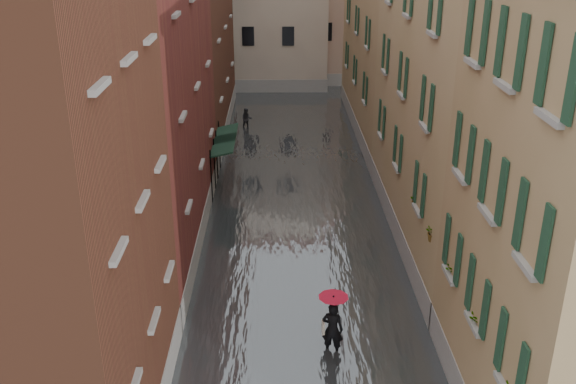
{
  "coord_description": "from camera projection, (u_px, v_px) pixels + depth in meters",
  "views": [
    {
      "loc": [
        -0.9,
        -15.29,
        12.38
      ],
      "look_at": [
        -0.49,
        6.94,
        3.0
      ],
      "focal_mm": 40.0,
      "sensor_mm": 36.0,
      "label": 1
    }
  ],
  "objects": [
    {
      "name": "pedestrian_far",
      "position": [
        247.0,
        119.0,
        41.06
      ],
      "size": [
        0.75,
        0.61,
        1.43
      ],
      "primitive_type": "imported",
      "rotation": [
        0.0,
        0.0,
        0.1
      ],
      "color": "black",
      "rests_on": "ground"
    },
    {
      "name": "building_right_mid",
      "position": [
        480.0,
        87.0,
        24.8
      ],
      "size": [
        6.0,
        14.0,
        13.0
      ],
      "primitive_type": "cube",
      "color": "tan",
      "rests_on": "ground"
    },
    {
      "name": "window_planters",
      "position": [
        455.0,
        263.0,
        18.09
      ],
      "size": [
        0.59,
        10.98,
        0.84
      ],
      "color": "brown",
      "rests_on": "ground"
    },
    {
      "name": "awning_far",
      "position": [
        225.0,
        136.0,
        32.22
      ],
      "size": [
        1.09,
        2.98,
        2.8
      ],
      "color": "#163223",
      "rests_on": "ground"
    },
    {
      "name": "pedestrian_main",
      "position": [
        333.0,
        321.0,
        19.45
      ],
      "size": [
        0.92,
        0.92,
        2.06
      ],
      "color": "black",
      "rests_on": "ground"
    },
    {
      "name": "floodwater",
      "position": [
        296.0,
        199.0,
        30.85
      ],
      "size": [
        10.0,
        60.0,
        0.2
      ],
      "primitive_type": "cube",
      "color": "#4E5457",
      "rests_on": "ground"
    },
    {
      "name": "building_left_near",
      "position": [
        7.0,
        205.0,
        14.43
      ],
      "size": [
        6.0,
        8.0,
        13.0
      ],
      "primitive_type": "cube",
      "color": "brown",
      "rests_on": "ground"
    },
    {
      "name": "awning_near",
      "position": [
        223.0,
        146.0,
        30.7
      ],
      "size": [
        1.09,
        3.06,
        2.8
      ],
      "color": "#163223",
      "rests_on": "ground"
    },
    {
      "name": "building_end_pink",
      "position": [
        358.0,
        5.0,
        53.53
      ],
      "size": [
        10.0,
        9.0,
        12.0
      ],
      "primitive_type": "cube",
      "color": "tan",
      "rests_on": "ground"
    },
    {
      "name": "building_end_cream",
      "position": [
        250.0,
        2.0,
        51.35
      ],
      "size": [
        12.0,
        9.0,
        13.0
      ],
      "primitive_type": "cube",
      "color": "beige",
      "rests_on": "ground"
    },
    {
      "name": "building_right_far",
      "position": [
        406.0,
        40.0,
        38.91
      ],
      "size": [
        6.0,
        16.0,
        11.5
      ],
      "primitive_type": "cube",
      "color": "#93774B",
      "rests_on": "ground"
    },
    {
      "name": "building_left_mid",
      "position": [
        118.0,
        95.0,
        24.66
      ],
      "size": [
        6.0,
        14.0,
        12.5
      ],
      "primitive_type": "cube",
      "color": "maroon",
      "rests_on": "ground"
    },
    {
      "name": "building_left_far",
      "position": [
        174.0,
        20.0,
        38.19
      ],
      "size": [
        6.0,
        16.0,
        14.0
      ],
      "primitive_type": "cube",
      "color": "brown",
      "rests_on": "ground"
    },
    {
      "name": "ground",
      "position": [
        309.0,
        377.0,
        18.91
      ],
      "size": [
        120.0,
        120.0,
        0.0
      ],
      "primitive_type": "plane",
      "color": "#58585A",
      "rests_on": "ground"
    }
  ]
}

